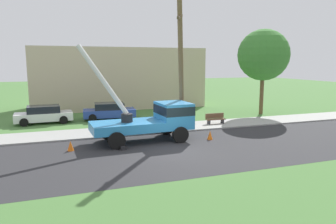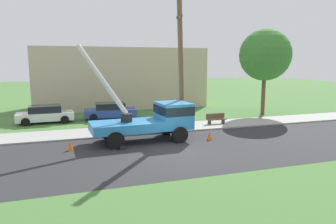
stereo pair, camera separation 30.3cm
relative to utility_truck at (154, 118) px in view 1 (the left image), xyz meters
name	(u,v)px [view 1 (the left image)]	position (x,y,z in m)	size (l,w,h in m)	color
ground_plane	(128,116)	(0.27, 9.28, -1.41)	(120.00, 120.00, 0.00)	#477538
road_asphalt	(173,151)	(0.27, -2.72, -1.40)	(80.00, 8.53, 0.01)	#2B2B2D
sidewalk_strip	(146,129)	(0.27, 3.07, -1.36)	(80.00, 3.05, 0.10)	#9E9E99
utility_truck	(154,118)	(0.00, 0.00, 0.00)	(6.86, 3.21, 5.98)	#2D84C6
leaning_utility_pole	(181,67)	(2.14, 0.94, 3.14)	(1.53, 2.54, 8.86)	brown
traffic_cone_ahead	(210,135)	(3.39, -1.05, -1.13)	(0.36, 0.36, 0.56)	orange
traffic_cone_behind	(71,146)	(-5.15, -0.80, -1.13)	(0.36, 0.36, 0.56)	orange
traffic_cone_curbside	(175,130)	(1.83, 1.12, -1.13)	(0.36, 0.36, 0.56)	orange
parked_sedan_white	(44,114)	(-6.85, 8.34, -0.70)	(4.48, 2.16, 1.42)	silver
parked_sedan_blue	(109,111)	(-1.55, 8.41, -0.70)	(4.54, 2.26, 1.42)	#263F99
park_bench	(215,119)	(5.97, 3.14, -0.95)	(1.60, 0.45, 0.90)	brown
roadside_tree_near	(263,55)	(12.53, 6.34, 4.14)	(4.75, 4.75, 7.94)	brown
lowrise_building_backdrop	(119,78)	(0.75, 15.81, 1.79)	(18.00, 6.00, 6.40)	#C6B293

